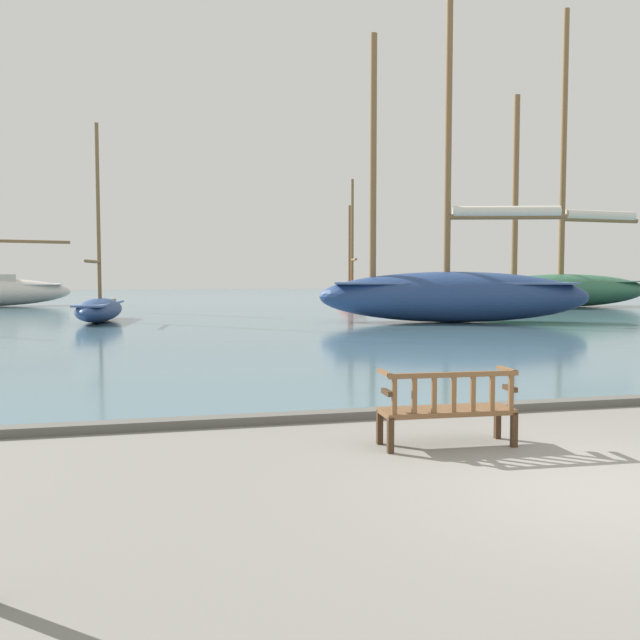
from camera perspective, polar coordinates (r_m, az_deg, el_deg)
ground_plane at (r=7.53m, az=22.74°, el=-12.49°), size 160.00×160.00×0.00m
harbor_water at (r=50.00m, az=-9.03°, el=1.39°), size 100.00×80.00×0.08m
quay_edge_kerb at (r=10.75m, az=10.29°, el=-7.06°), size 40.00×0.30×0.12m
park_bench at (r=8.69m, az=10.18°, el=-6.90°), size 1.62×0.60×0.92m
sailboat_mid_port at (r=30.62m, az=-17.24°, el=0.95°), size 2.31×6.57×8.09m
sailboat_outer_port at (r=29.44m, az=10.60°, el=2.25°), size 11.24×5.70×13.56m
sailboat_nearest_port at (r=49.19m, az=2.60°, el=2.24°), size 3.15×6.96×8.42m
sailboat_outer_starboard at (r=44.46m, az=18.97°, el=2.73°), size 13.94×4.67×17.17m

